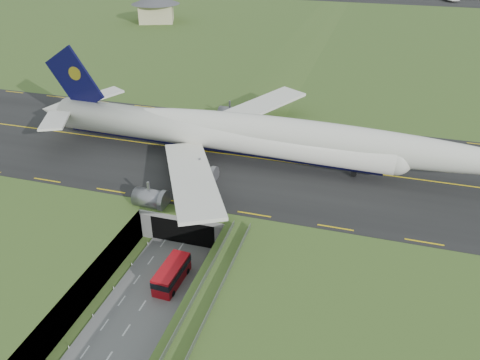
% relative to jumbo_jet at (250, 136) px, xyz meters
% --- Properties ---
extents(ground, '(900.00, 900.00, 0.00)m').
position_rel_jumbo_jet_xyz_m(ground, '(-5.81, -31.27, -11.92)').
color(ground, '#385421').
rests_on(ground, ground).
extents(airfield_deck, '(800.00, 800.00, 6.00)m').
position_rel_jumbo_jet_xyz_m(airfield_deck, '(-5.81, -31.27, -8.92)').
color(airfield_deck, gray).
rests_on(airfield_deck, ground).
extents(trench_road, '(12.00, 75.00, 0.20)m').
position_rel_jumbo_jet_xyz_m(trench_road, '(-5.81, -38.77, -11.82)').
color(trench_road, slate).
rests_on(trench_road, ground).
extents(taxiway, '(800.00, 44.00, 0.18)m').
position_rel_jumbo_jet_xyz_m(taxiway, '(-5.81, 1.73, -5.83)').
color(taxiway, black).
rests_on(taxiway, airfield_deck).
extents(tunnel_portal, '(17.00, 22.30, 6.00)m').
position_rel_jumbo_jet_xyz_m(tunnel_portal, '(-5.81, -14.56, -8.59)').
color(tunnel_portal, gray).
rests_on(tunnel_portal, ground).
extents(guideway, '(3.00, 53.00, 7.05)m').
position_rel_jumbo_jet_xyz_m(guideway, '(5.19, -50.38, -6.60)').
color(guideway, '#A8A8A3').
rests_on(guideway, ground).
extents(jumbo_jet, '(106.37, 66.21, 21.91)m').
position_rel_jumbo_jet_xyz_m(jumbo_jet, '(0.00, 0.00, 0.00)').
color(jumbo_jet, white).
rests_on(jumbo_jet, ground).
extents(shuttle_tram, '(3.46, 8.37, 3.35)m').
position_rel_jumbo_jet_xyz_m(shuttle_tram, '(-3.59, -33.19, -10.09)').
color(shuttle_tram, '#B00B14').
rests_on(shuttle_tram, ground).
extents(service_building, '(29.57, 29.57, 12.47)m').
position_rel_jumbo_jet_xyz_m(service_building, '(-82.27, 129.10, 1.47)').
color(service_building, '#C8BF90').
rests_on(service_building, ground).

